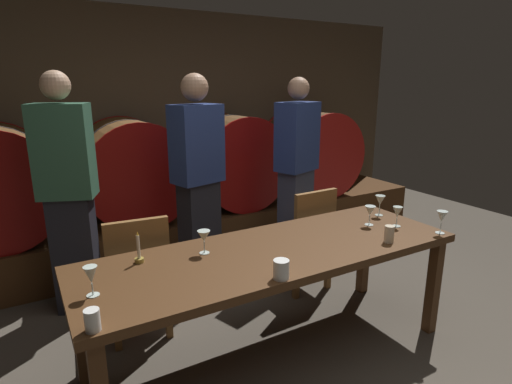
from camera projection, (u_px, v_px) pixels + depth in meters
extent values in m
plane|color=#4C443A|center=(333.00, 382.00, 2.43)|extent=(8.08, 8.08, 0.00)
cube|color=brown|center=(165.00, 128.00, 4.55)|extent=(6.22, 0.24, 2.43)
cube|color=#4C2D16|center=(187.00, 229.00, 4.35)|extent=(5.60, 0.90, 0.41)
cylinder|color=brown|center=(131.00, 171.00, 3.92)|extent=(0.96, 0.75, 0.96)
cylinder|color=maroon|center=(142.00, 179.00, 3.60)|extent=(0.98, 0.03, 0.98)
cylinder|color=maroon|center=(122.00, 164.00, 4.24)|extent=(0.98, 0.03, 0.98)
cylinder|color=#2D2D33|center=(131.00, 171.00, 3.92)|extent=(0.97, 0.04, 0.97)
cylinder|color=brown|center=(232.00, 160.00, 4.44)|extent=(0.96, 0.75, 0.96)
cylinder|color=maroon|center=(249.00, 167.00, 4.11)|extent=(0.98, 0.03, 0.98)
cylinder|color=maroon|center=(217.00, 155.00, 4.76)|extent=(0.98, 0.03, 0.98)
cylinder|color=#2D2D33|center=(232.00, 160.00, 4.44)|extent=(0.97, 0.04, 0.97)
cylinder|color=brown|center=(310.00, 152.00, 4.95)|extent=(0.96, 0.75, 0.96)
cylinder|color=#B21C16|center=(331.00, 157.00, 4.62)|extent=(0.98, 0.03, 0.98)
cylinder|color=#B21C16|center=(292.00, 148.00, 5.27)|extent=(0.98, 0.03, 0.98)
cylinder|color=#2D2D33|center=(310.00, 152.00, 4.95)|extent=(0.97, 0.04, 0.97)
cube|color=#4C2D16|center=(274.00, 253.00, 2.50)|extent=(2.35, 0.79, 0.05)
cube|color=#4C2D16|center=(433.00, 287.00, 2.85)|extent=(0.07, 0.07, 0.68)
cube|color=#4C2D16|center=(80.00, 331.00, 2.35)|extent=(0.07, 0.07, 0.68)
cube|color=#4C2D16|center=(364.00, 253.00, 3.41)|extent=(0.07, 0.07, 0.68)
cube|color=brown|center=(136.00, 273.00, 2.83)|extent=(0.44, 0.44, 0.04)
cube|color=brown|center=(138.00, 252.00, 2.62)|extent=(0.40, 0.08, 0.42)
cube|color=brown|center=(158.00, 288.00, 3.11)|extent=(0.05, 0.05, 0.42)
cube|color=brown|center=(111.00, 297.00, 2.98)|extent=(0.05, 0.05, 0.42)
cube|color=brown|center=(168.00, 309.00, 2.81)|extent=(0.05, 0.05, 0.42)
cube|color=brown|center=(116.00, 321.00, 2.68)|extent=(0.05, 0.05, 0.42)
cube|color=brown|center=(301.00, 237.00, 3.49)|extent=(0.41, 0.41, 0.04)
cube|color=brown|center=(315.00, 217.00, 3.28)|extent=(0.40, 0.05, 0.42)
cube|color=brown|center=(303.00, 251.00, 3.78)|extent=(0.05, 0.05, 0.42)
cube|color=brown|center=(273.00, 259.00, 3.60)|extent=(0.05, 0.05, 0.42)
cube|color=brown|center=(328.00, 265.00, 3.50)|extent=(0.05, 0.05, 0.42)
cube|color=brown|center=(296.00, 274.00, 3.32)|extent=(0.05, 0.05, 0.42)
cube|color=black|center=(76.00, 254.00, 3.12)|extent=(0.35, 0.30, 0.90)
cube|color=#336047|center=(63.00, 151.00, 2.91)|extent=(0.44, 0.36, 0.67)
sphere|color=#D8A884|center=(55.00, 85.00, 2.80)|extent=(0.20, 0.20, 0.20)
cube|color=black|center=(200.00, 236.00, 3.43)|extent=(0.34, 0.27, 0.93)
cube|color=navy|center=(197.00, 144.00, 3.23)|extent=(0.43, 0.33, 0.61)
sphere|color=tan|center=(195.00, 87.00, 3.12)|extent=(0.21, 0.21, 0.21)
cube|color=#33384C|center=(295.00, 218.00, 3.89)|extent=(0.35, 0.29, 0.93)
cube|color=navy|center=(297.00, 137.00, 3.69)|extent=(0.44, 0.35, 0.61)
sphere|color=tan|center=(299.00, 88.00, 3.59)|extent=(0.19, 0.19, 0.19)
cylinder|color=olive|center=(139.00, 260.00, 2.31)|extent=(0.05, 0.05, 0.02)
cylinder|color=#EDE5CC|center=(138.00, 247.00, 2.29)|extent=(0.02, 0.02, 0.14)
cone|color=yellow|center=(137.00, 233.00, 2.27)|extent=(0.01, 0.01, 0.02)
cylinder|color=silver|center=(93.00, 295.00, 1.96)|extent=(0.06, 0.06, 0.00)
cylinder|color=silver|center=(92.00, 289.00, 1.95)|extent=(0.01, 0.01, 0.06)
cone|color=silver|center=(91.00, 275.00, 1.93)|extent=(0.07, 0.07, 0.08)
cylinder|color=silver|center=(204.00, 253.00, 2.44)|extent=(0.06, 0.06, 0.00)
cylinder|color=silver|center=(204.00, 247.00, 2.43)|extent=(0.01, 0.01, 0.07)
cone|color=silver|center=(204.00, 236.00, 2.41)|extent=(0.08, 0.08, 0.07)
cylinder|color=silver|center=(369.00, 225.00, 2.91)|extent=(0.06, 0.06, 0.00)
cylinder|color=silver|center=(369.00, 220.00, 2.90)|extent=(0.01, 0.01, 0.07)
cone|color=silver|center=(370.00, 211.00, 2.89)|extent=(0.07, 0.07, 0.07)
cylinder|color=silver|center=(396.00, 226.00, 2.89)|extent=(0.06, 0.06, 0.00)
cylinder|color=silver|center=(397.00, 222.00, 2.88)|extent=(0.01, 0.01, 0.06)
cone|color=silver|center=(397.00, 212.00, 2.86)|extent=(0.06, 0.06, 0.08)
cylinder|color=silver|center=(379.00, 215.00, 3.12)|extent=(0.06, 0.06, 0.00)
cylinder|color=silver|center=(379.00, 210.00, 3.11)|extent=(0.01, 0.01, 0.08)
cone|color=silver|center=(380.00, 200.00, 3.09)|extent=(0.07, 0.07, 0.07)
cylinder|color=silver|center=(440.00, 233.00, 2.76)|extent=(0.06, 0.06, 0.00)
cylinder|color=silver|center=(441.00, 227.00, 2.75)|extent=(0.01, 0.01, 0.08)
cone|color=silver|center=(442.00, 217.00, 2.73)|extent=(0.07, 0.07, 0.08)
cylinder|color=white|center=(92.00, 320.00, 1.67)|extent=(0.06, 0.06, 0.09)
cylinder|color=white|center=(281.00, 269.00, 2.11)|extent=(0.08, 0.08, 0.10)
cylinder|color=beige|center=(389.00, 234.00, 2.59)|extent=(0.06, 0.06, 0.11)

